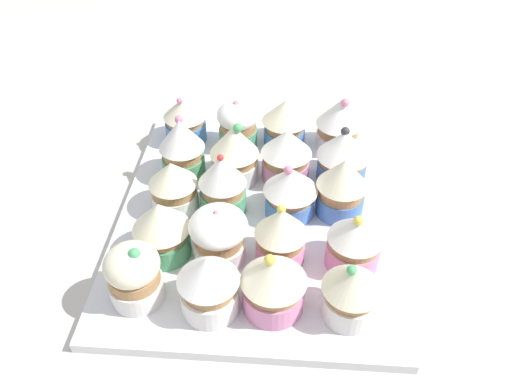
{
  "coord_description": "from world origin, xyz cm",
  "views": [
    {
      "loc": [
        44.84,
        3.13,
        43.3
      ],
      "look_at": [
        0.0,
        0.0,
        4.2
      ],
      "focal_mm": 35.99,
      "sensor_mm": 36.0,
      "label": 1
    }
  ],
  "objects_px": {
    "cupcake_4": "(134,274)",
    "cupcake_8": "(219,235)",
    "cupcake_0": "(185,119)",
    "cupcake_5": "(238,124)",
    "cupcake_3": "(162,228)",
    "cupcake_14": "(274,283)",
    "cupcake_12": "(291,189)",
    "cupcake_13": "(281,234)",
    "cupcake_16": "(343,154)",
    "cupcake_1": "(182,148)",
    "cupcake_2": "(173,188)",
    "cupcake_7": "(223,182)",
    "cupcake_15": "(339,123)",
    "cupcake_19": "(352,289)",
    "cupcake_11": "(286,154)",
    "baking_tray": "(256,214)",
    "cupcake_17": "(342,186)",
    "cupcake_10": "(285,121)",
    "cupcake_9": "(209,284)",
    "cupcake_6": "(234,153)",
    "cupcake_18": "(355,240)"
  },
  "relations": [
    {
      "from": "cupcake_5",
      "to": "cupcake_18",
      "type": "xyz_separation_m",
      "value": [
        0.21,
        0.14,
        0.0
      ]
    },
    {
      "from": "cupcake_9",
      "to": "cupcake_17",
      "type": "distance_m",
      "value": 0.2
    },
    {
      "from": "baking_tray",
      "to": "cupcake_10",
      "type": "distance_m",
      "value": 0.15
    },
    {
      "from": "baking_tray",
      "to": "cupcake_4",
      "type": "height_order",
      "value": "cupcake_4"
    },
    {
      "from": "cupcake_10",
      "to": "cupcake_0",
      "type": "bearing_deg",
      "value": -89.21
    },
    {
      "from": "cupcake_7",
      "to": "cupcake_15",
      "type": "xyz_separation_m",
      "value": [
        -0.14,
        0.14,
        -0.0
      ]
    },
    {
      "from": "cupcake_18",
      "to": "cupcake_19",
      "type": "xyz_separation_m",
      "value": [
        0.07,
        -0.01,
        0.0
      ]
    },
    {
      "from": "cupcake_2",
      "to": "cupcake_14",
      "type": "relative_size",
      "value": 0.94
    },
    {
      "from": "cupcake_12",
      "to": "cupcake_2",
      "type": "bearing_deg",
      "value": -87.77
    },
    {
      "from": "cupcake_5",
      "to": "cupcake_17",
      "type": "height_order",
      "value": "cupcake_17"
    },
    {
      "from": "baking_tray",
      "to": "cupcake_17",
      "type": "distance_m",
      "value": 0.11
    },
    {
      "from": "cupcake_3",
      "to": "cupcake_14",
      "type": "xyz_separation_m",
      "value": [
        0.06,
        0.12,
        -0.0
      ]
    },
    {
      "from": "cupcake_4",
      "to": "cupcake_8",
      "type": "distance_m",
      "value": 0.1
    },
    {
      "from": "cupcake_7",
      "to": "cupcake_18",
      "type": "distance_m",
      "value": 0.17
    },
    {
      "from": "cupcake_3",
      "to": "cupcake_9",
      "type": "distance_m",
      "value": 0.09
    },
    {
      "from": "cupcake_6",
      "to": "cupcake_17",
      "type": "height_order",
      "value": "cupcake_6"
    },
    {
      "from": "cupcake_8",
      "to": "cupcake_0",
      "type": "bearing_deg",
      "value": -161.18
    },
    {
      "from": "cupcake_9",
      "to": "cupcake_3",
      "type": "bearing_deg",
      "value": -139.34
    },
    {
      "from": "cupcake_8",
      "to": "cupcake_10",
      "type": "xyz_separation_m",
      "value": [
        -0.22,
        0.06,
        0.0
      ]
    },
    {
      "from": "cupcake_15",
      "to": "cupcake_14",
      "type": "bearing_deg",
      "value": -15.42
    },
    {
      "from": "cupcake_14",
      "to": "cupcake_19",
      "type": "height_order",
      "value": "cupcake_19"
    },
    {
      "from": "cupcake_3",
      "to": "cupcake_14",
      "type": "relative_size",
      "value": 1.01
    },
    {
      "from": "cupcake_9",
      "to": "cupcake_6",
      "type": "bearing_deg",
      "value": 178.92
    },
    {
      "from": "cupcake_4",
      "to": "cupcake_12",
      "type": "xyz_separation_m",
      "value": [
        -0.14,
        0.15,
        0.0
      ]
    },
    {
      "from": "cupcake_7",
      "to": "cupcake_16",
      "type": "relative_size",
      "value": 1.09
    },
    {
      "from": "baking_tray",
      "to": "cupcake_15",
      "type": "height_order",
      "value": "cupcake_15"
    },
    {
      "from": "cupcake_0",
      "to": "cupcake_13",
      "type": "bearing_deg",
      "value": 32.89
    },
    {
      "from": "cupcake_2",
      "to": "cupcake_16",
      "type": "relative_size",
      "value": 0.89
    },
    {
      "from": "cupcake_1",
      "to": "cupcake_17",
      "type": "bearing_deg",
      "value": 73.73
    },
    {
      "from": "baking_tray",
      "to": "cupcake_19",
      "type": "relative_size",
      "value": 5.22
    },
    {
      "from": "cupcake_0",
      "to": "cupcake_6",
      "type": "relative_size",
      "value": 0.83
    },
    {
      "from": "cupcake_12",
      "to": "cupcake_16",
      "type": "distance_m",
      "value": 0.09
    },
    {
      "from": "cupcake_15",
      "to": "cupcake_0",
      "type": "bearing_deg",
      "value": -90.77
    },
    {
      "from": "cupcake_0",
      "to": "cupcake_5",
      "type": "bearing_deg",
      "value": 82.94
    },
    {
      "from": "cupcake_1",
      "to": "cupcake_2",
      "type": "distance_m",
      "value": 0.07
    },
    {
      "from": "cupcake_4",
      "to": "cupcake_18",
      "type": "height_order",
      "value": "cupcake_18"
    },
    {
      "from": "cupcake_16",
      "to": "cupcake_11",
      "type": "bearing_deg",
      "value": -85.58
    },
    {
      "from": "cupcake_14",
      "to": "cupcake_4",
      "type": "bearing_deg",
      "value": -90.93
    },
    {
      "from": "cupcake_15",
      "to": "cupcake_19",
      "type": "relative_size",
      "value": 1.04
    },
    {
      "from": "cupcake_3",
      "to": "cupcake_5",
      "type": "distance_m",
      "value": 0.22
    },
    {
      "from": "cupcake_3",
      "to": "cupcake_12",
      "type": "distance_m",
      "value": 0.15
    },
    {
      "from": "cupcake_9",
      "to": "cupcake_15",
      "type": "height_order",
      "value": "cupcake_15"
    },
    {
      "from": "cupcake_6",
      "to": "cupcake_13",
      "type": "xyz_separation_m",
      "value": [
        0.13,
        0.06,
        -0.0
      ]
    },
    {
      "from": "cupcake_4",
      "to": "cupcake_11",
      "type": "height_order",
      "value": "cupcake_11"
    },
    {
      "from": "cupcake_1",
      "to": "cupcake_8",
      "type": "height_order",
      "value": "cupcake_1"
    },
    {
      "from": "baking_tray",
      "to": "cupcake_4",
      "type": "xyz_separation_m",
      "value": [
        0.13,
        -0.11,
        0.04
      ]
    },
    {
      "from": "cupcake_19",
      "to": "cupcake_11",
      "type": "bearing_deg",
      "value": -162.13
    },
    {
      "from": "baking_tray",
      "to": "cupcake_1",
      "type": "bearing_deg",
      "value": -123.12
    },
    {
      "from": "cupcake_16",
      "to": "cupcake_9",
      "type": "bearing_deg",
      "value": -33.05
    },
    {
      "from": "cupcake_19",
      "to": "cupcake_3",
      "type": "bearing_deg",
      "value": -109.15
    }
  ]
}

